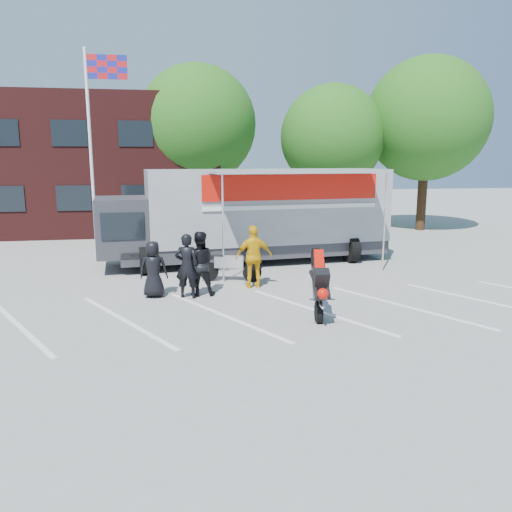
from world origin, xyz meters
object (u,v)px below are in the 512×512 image
object	(u,v)px
tree_left	(197,125)
tree_right	(427,119)
tree_mid	(332,137)
transporter_truck	(255,262)
spectator_hivis	(254,257)
flagpole	(96,127)
spectator_leather_a	(154,269)
parked_motorcycle	(231,281)
stunt_bike_rider	(315,315)
spectator_leather_b	(187,266)
spectator_leather_c	(199,264)

from	to	relation	value
tree_left	tree_right	xyz separation A→B (m)	(12.00, -1.50, 0.31)
tree_mid	transporter_truck	world-z (taller)	tree_mid
tree_mid	spectator_hivis	distance (m)	13.48
flagpole	spectator_leather_a	bearing A→B (deg)	-71.85
flagpole	parked_motorcycle	size ratio (longest dim) A/B	3.99
tree_right	stunt_bike_rider	world-z (taller)	tree_right
transporter_truck	parked_motorcycle	distance (m)	3.17
flagpole	spectator_leather_b	distance (m)	8.91
stunt_bike_rider	spectator_leather_c	world-z (taller)	spectator_leather_c
tree_right	transporter_truck	size ratio (longest dim) A/B	0.84
spectator_leather_b	spectator_leather_c	distance (m)	0.42
transporter_truck	spectator_leather_a	xyz separation A→B (m)	(-3.61, -4.36, 0.80)
tree_left	spectator_leather_a	bearing A→B (deg)	-98.62
tree_left	spectator_leather_c	bearing A→B (deg)	-93.05
flagpole	spectator_leather_b	xyz separation A→B (m)	(3.20, -7.21, -4.14)
tree_mid	spectator_hivis	size ratio (longest dim) A/B	4.05
flagpole	stunt_bike_rider	world-z (taller)	flagpole
transporter_truck	spectator_leather_a	distance (m)	5.72
parked_motorcycle	spectator_leather_b	world-z (taller)	spectator_leather_b
tree_right	stunt_bike_rider	bearing A→B (deg)	-125.81
flagpole	transporter_truck	size ratio (longest dim) A/B	0.74
tree_right	stunt_bike_rider	size ratio (longest dim) A/B	4.86
transporter_truck	spectator_leather_a	world-z (taller)	transporter_truck
stunt_bike_rider	spectator_leather_b	bearing A→B (deg)	154.09
tree_left	tree_mid	size ratio (longest dim) A/B	1.13
flagpole	spectator_hivis	world-z (taller)	flagpole
spectator_leather_c	spectator_hivis	world-z (taller)	spectator_hivis
tree_left	spectator_hivis	distance (m)	13.25
tree_mid	spectator_leather_b	world-z (taller)	tree_mid
stunt_bike_rider	transporter_truck	bearing A→B (deg)	101.45
spectator_leather_b	spectator_leather_c	world-z (taller)	spectator_leather_c
parked_motorcycle	spectator_leather_a	xyz separation A→B (m)	(-2.33, -1.46, 0.80)
tree_left	spectator_leather_b	distance (m)	14.05
tree_mid	stunt_bike_rider	size ratio (longest dim) A/B	4.09
tree_right	transporter_truck	xyz separation A→B (m)	(-10.35, -7.09, -5.88)
stunt_bike_rider	spectator_leather_b	world-z (taller)	spectator_leather_b
tree_left	spectator_leather_a	xyz separation A→B (m)	(-1.96, -12.96, -4.77)
flagpole	spectator_hivis	distance (m)	9.21
tree_left	tree_right	size ratio (longest dim) A/B	0.95
transporter_truck	stunt_bike_rider	world-z (taller)	transporter_truck
flagpole	transporter_truck	bearing A→B (deg)	-23.74
flagpole	stunt_bike_rider	xyz separation A→B (m)	(6.30, -9.29, -5.05)
tree_left	tree_right	bearing A→B (deg)	-7.13
flagpole	tree_left	xyz separation A→B (m)	(4.24, 6.00, 0.51)
tree_left	stunt_bike_rider	xyz separation A→B (m)	(2.05, -15.29, -5.57)
tree_mid	spectator_leather_b	distance (m)	15.17
transporter_truck	stunt_bike_rider	size ratio (longest dim) A/B	5.77
spectator_leather_b	stunt_bike_rider	bearing A→B (deg)	161.09
spectator_leather_c	tree_mid	bearing A→B (deg)	-120.93
spectator_leather_c	spectator_leather_b	bearing A→B (deg)	34.87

